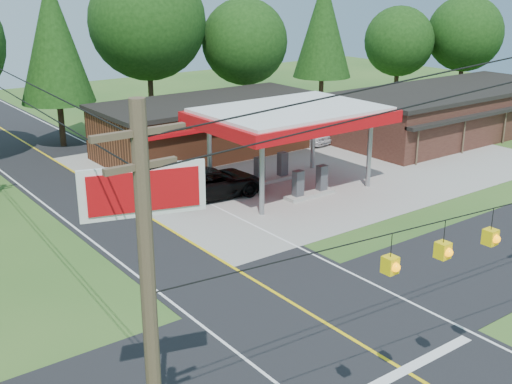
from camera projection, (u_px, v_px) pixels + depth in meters
ground at (327, 325)px, 23.21m from camera, size 120.00×120.00×0.00m
main_highway at (328, 325)px, 23.20m from camera, size 8.00×120.00×0.02m
cross_road at (328, 324)px, 23.20m from camera, size 70.00×7.00×0.02m
lane_center_yellow at (328, 324)px, 23.20m from camera, size 0.15×110.00×0.00m
gas_canopy at (291, 118)px, 36.84m from camera, size 10.60×7.40×4.88m
convenience_store at (212, 126)px, 45.73m from camera, size 16.40×7.55×3.80m
strip_building at (451, 111)px, 50.64m from camera, size 20.40×8.75×3.80m
utility_pole_near_left at (151, 345)px, 12.36m from camera, size 1.80×0.30×10.00m
overhead_beacons at (470, 217)px, 16.11m from camera, size 17.04×2.04×1.03m
treeline_backdrop at (76, 54)px, 39.53m from camera, size 70.27×51.59×13.30m
suv_car at (212, 183)px, 36.50m from camera, size 6.64×6.64×1.69m
sedan_car at (304, 133)px, 48.57m from camera, size 4.92×4.92×1.52m
big_stop_sign at (146, 238)px, 15.21m from camera, size 2.86×0.94×7.97m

